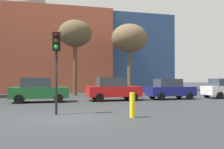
% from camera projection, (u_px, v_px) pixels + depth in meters
% --- Properties ---
extents(ground_plane, '(200.00, 200.00, 0.00)m').
position_uv_depth(ground_plane, '(67.00, 118.00, 10.93)').
color(ground_plane, '#2D3033').
extents(building_backdrop, '(38.71, 11.03, 12.73)m').
position_uv_depth(building_backdrop, '(30.00, 52.00, 34.29)').
color(building_backdrop, '#B2563D').
rests_on(building_backdrop, ground_plane).
extents(parked_car_2, '(4.15, 2.03, 1.80)m').
position_uv_depth(parked_car_2, '(39.00, 90.00, 18.25)').
color(parked_car_2, '#1E662D').
rests_on(parked_car_2, ground_plane).
extents(parked_car_3, '(4.18, 2.05, 1.81)m').
position_uv_depth(parked_car_3, '(113.00, 89.00, 19.68)').
color(parked_car_3, red).
rests_on(parked_car_3, ground_plane).
extents(parked_car_4, '(3.96, 1.95, 1.72)m').
position_uv_depth(parked_car_4, '(170.00, 89.00, 20.92)').
color(parked_car_4, navy).
rests_on(parked_car_4, ground_plane).
extents(traffic_light_island, '(0.39, 0.38, 3.96)m').
position_uv_depth(traffic_light_island, '(56.00, 54.00, 11.95)').
color(traffic_light_island, black).
rests_on(traffic_light_island, ground_plane).
extents(bare_tree_1, '(3.49, 3.49, 7.85)m').
position_uv_depth(bare_tree_1, '(75.00, 34.00, 25.91)').
color(bare_tree_1, brown).
rests_on(bare_tree_1, ground_plane).
extents(bare_tree_2, '(4.03, 4.03, 7.91)m').
position_uv_depth(bare_tree_2, '(129.00, 39.00, 28.01)').
color(bare_tree_2, brown).
rests_on(bare_tree_2, ground_plane).
extents(bollard_yellow_0, '(0.24, 0.24, 1.11)m').
position_uv_depth(bollard_yellow_0, '(132.00, 105.00, 10.98)').
color(bollard_yellow_0, yellow).
rests_on(bollard_yellow_0, ground_plane).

